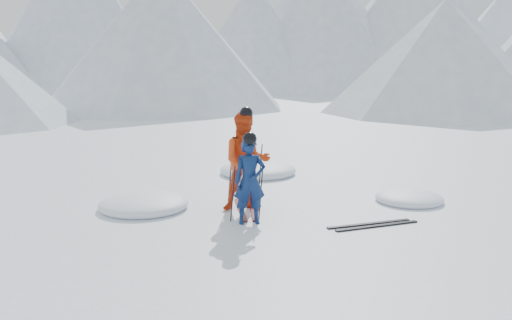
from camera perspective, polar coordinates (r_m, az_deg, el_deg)
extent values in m
plane|color=white|center=(10.70, 10.50, -6.00)|extent=(160.00, 160.00, 0.00)
cone|color=#B2BCD1|center=(50.98, -18.43, 14.55)|extent=(23.96, 23.96, 14.35)
cone|color=#B2BCD1|center=(61.05, -10.55, 12.98)|extent=(17.69, 17.69, 11.93)
cone|color=#B2BCD1|center=(53.85, -0.25, 12.95)|extent=(19.63, 19.63, 10.85)
cone|color=#B2BCD1|center=(58.10, 6.63, 14.32)|extent=(23.31, 23.31, 14.15)
cone|color=#B2BCD1|center=(60.12, 16.30, 14.20)|extent=(28.94, 28.94, 14.88)
cone|color=silver|center=(65.46, 24.50, 11.54)|extent=(24.45, 24.45, 10.76)
cone|color=#B2BCD1|center=(33.47, 19.06, 10.25)|extent=(14.00, 14.00, 6.50)
cone|color=#B2BCD1|center=(35.72, -9.86, 12.64)|extent=(16.00, 16.00, 9.00)
imported|color=#0D214F|center=(9.99, -0.66, -2.23)|extent=(0.59, 0.39, 1.61)
imported|color=red|center=(10.83, -1.02, -0.21)|extent=(1.01, 0.80, 1.99)
cylinder|color=black|center=(10.16, -2.45, -3.58)|extent=(0.11, 0.08, 1.07)
cylinder|color=black|center=(10.33, 0.52, -3.34)|extent=(0.11, 0.07, 1.07)
cylinder|color=black|center=(11.11, -2.73, -1.70)|extent=(0.13, 0.10, 1.33)
cylinder|color=black|center=(11.09, 0.41, -1.71)|extent=(0.13, 0.09, 1.33)
cube|color=black|center=(11.04, -1.63, -5.24)|extent=(0.12, 1.70, 0.03)
cube|color=black|center=(11.07, -0.39, -5.19)|extent=(0.24, 1.70, 0.03)
cube|color=black|center=(10.31, 11.81, -6.59)|extent=(1.69, 0.38, 0.03)
cube|color=black|center=(10.21, 12.64, -6.79)|extent=(1.68, 0.44, 0.03)
ellipsoid|color=white|center=(11.42, -11.72, -5.01)|extent=(1.84, 1.84, 0.40)
ellipsoid|color=white|center=(12.19, 15.81, -4.21)|extent=(1.45, 1.45, 0.32)
ellipsoid|color=white|center=(14.56, 0.21, -1.47)|extent=(2.05, 2.05, 0.45)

